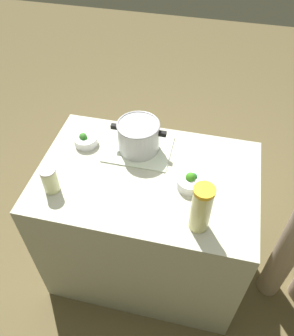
{
  "coord_description": "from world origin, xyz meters",
  "views": [
    {
      "loc": [
        0.27,
        -1.16,
        2.22
      ],
      "look_at": [
        0.0,
        0.0,
        0.95
      ],
      "focal_mm": 37.06,
      "sensor_mm": 36.0,
      "label": 1
    }
  ],
  "objects_px": {
    "lemonade_pitcher": "(201,208)",
    "mason_jar": "(50,180)",
    "broccoli_bowl_front": "(190,182)",
    "cooking_pot": "(138,136)",
    "broccoli_bowl_center": "(85,140)"
  },
  "relations": [
    {
      "from": "lemonade_pitcher",
      "to": "broccoli_bowl_center",
      "type": "bearing_deg",
      "value": 149.56
    },
    {
      "from": "lemonade_pitcher",
      "to": "broccoli_bowl_front",
      "type": "xyz_separation_m",
      "value": [
        -0.07,
        0.22,
        -0.1
      ]
    },
    {
      "from": "lemonade_pitcher",
      "to": "broccoli_bowl_front",
      "type": "distance_m",
      "value": 0.25
    },
    {
      "from": "cooking_pot",
      "to": "mason_jar",
      "type": "bearing_deg",
      "value": -132.6
    },
    {
      "from": "lemonade_pitcher",
      "to": "mason_jar",
      "type": "bearing_deg",
      "value": 176.15
    },
    {
      "from": "broccoli_bowl_front",
      "to": "cooking_pot",
      "type": "bearing_deg",
      "value": 146.77
    },
    {
      "from": "cooking_pot",
      "to": "broccoli_bowl_front",
      "type": "bearing_deg",
      "value": -33.23
    },
    {
      "from": "cooking_pot",
      "to": "mason_jar",
      "type": "relative_size",
      "value": 2.1
    },
    {
      "from": "lemonade_pitcher",
      "to": "mason_jar",
      "type": "relative_size",
      "value": 1.81
    },
    {
      "from": "cooking_pot",
      "to": "broccoli_bowl_center",
      "type": "height_order",
      "value": "cooking_pot"
    },
    {
      "from": "lemonade_pitcher",
      "to": "cooking_pot",
      "type": "bearing_deg",
      "value": 131.95
    },
    {
      "from": "broccoli_bowl_center",
      "to": "cooking_pot",
      "type": "bearing_deg",
      "value": 4.87
    },
    {
      "from": "cooking_pot",
      "to": "broccoli_bowl_front",
      "type": "xyz_separation_m",
      "value": [
        0.31,
        -0.2,
        -0.06
      ]
    },
    {
      "from": "mason_jar",
      "to": "lemonade_pitcher",
      "type": "bearing_deg",
      "value": -3.85
    },
    {
      "from": "lemonade_pitcher",
      "to": "broccoli_bowl_front",
      "type": "height_order",
      "value": "lemonade_pitcher"
    }
  ]
}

